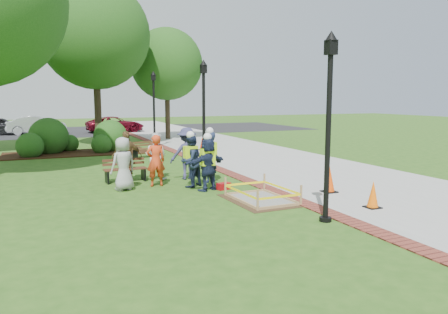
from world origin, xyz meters
name	(u,v)px	position (x,y,z in m)	size (l,w,h in m)	color
ground	(224,198)	(0.00, 0.00, 0.00)	(100.00, 100.00, 0.00)	#285116
sidewalk	(237,150)	(5.00, 10.00, 0.01)	(6.00, 60.00, 0.02)	#9E9E99
brick_edging	(179,153)	(1.75, 10.00, 0.01)	(0.50, 60.00, 0.03)	maroon
mulch_bed	(77,153)	(-3.00, 12.00, 0.02)	(7.00, 3.00, 0.05)	#381E0F
parking_lot	(100,131)	(0.00, 27.00, 0.00)	(36.00, 12.00, 0.01)	black
wet_concrete_pad	(261,192)	(0.86, -0.60, 0.23)	(1.78, 2.36, 0.55)	#47331E
bench_near	(125,175)	(-2.11, 3.56, 0.25)	(1.44, 0.55, 0.77)	#502B1B
bench_far	(147,152)	(-0.07, 9.16, 0.24)	(1.46, 0.76, 0.75)	#4F301B
cone_front	(373,195)	(3.06, -2.50, 0.34)	(0.36, 0.36, 0.71)	black
cone_back	(329,180)	(3.17, -0.54, 0.38)	(0.40, 0.40, 0.80)	black
cone_far	(202,144)	(3.28, 10.77, 0.33)	(0.35, 0.35, 0.68)	black
toolbox	(224,186)	(0.45, 1.11, 0.10)	(0.42, 0.23, 0.21)	#9E0C11
lamp_near	(329,113)	(1.25, -3.00, 2.48)	(0.28, 0.28, 4.26)	black
lamp_mid	(204,106)	(1.25, 5.00, 2.48)	(0.28, 0.28, 4.26)	black
lamp_far	(154,103)	(1.25, 13.00, 2.48)	(0.28, 0.28, 4.26)	black
tree_back	(95,35)	(-1.56, 14.88, 6.28)	(6.10, 6.10, 9.35)	#3D2D1E
tree_right	(167,64)	(3.34, 17.70, 4.99)	(4.78, 4.78, 7.39)	#3D2D1E
shrub_a	(31,157)	(-5.15, 11.36, 0.00)	(1.26, 1.26, 1.26)	#174714
shrub_b	(49,153)	(-4.29, 12.56, 0.00)	(1.95, 1.95, 1.95)	#174714
shrub_c	(102,153)	(-1.83, 11.64, 0.00)	(1.04, 1.04, 1.04)	#174714
shrub_d	(111,151)	(-1.27, 12.38, 0.00)	(1.77, 1.77, 1.77)	#174714
shrub_e	(70,151)	(-3.27, 13.21, 0.00)	(0.95, 0.95, 0.95)	#174714
casual_person_a	(123,164)	(-2.40, 2.21, 0.82)	(0.61, 0.50, 1.63)	#9D9D9D
casual_person_b	(156,161)	(-1.33, 2.44, 0.82)	(0.53, 0.35, 1.65)	red
casual_person_c	(156,156)	(-1.06, 3.57, 0.81)	(0.61, 0.59, 1.61)	white
casual_person_d	(127,156)	(-2.02, 3.63, 0.85)	(0.56, 0.38, 1.70)	brown
casual_person_e	(187,154)	(-0.04, 3.22, 0.89)	(0.60, 0.42, 1.79)	navy
hivis_worker_a	(208,162)	(-0.04, 1.19, 0.88)	(0.60, 0.49, 1.76)	#1A1C44
hivis_worker_b	(210,155)	(0.49, 2.39, 0.92)	(0.64, 0.57, 1.84)	#1C1E4B
hivis_worker_c	(191,159)	(-0.35, 1.90, 0.89)	(0.62, 0.55, 1.78)	#182740
parked_car_a	(1,135)	(-7.41, 25.66, 0.00)	(4.52, 1.96, 1.47)	#242426
parked_car_b	(38,134)	(-4.86, 25.25, 0.00)	(4.69, 2.04, 1.53)	silver
parked_car_c	(116,132)	(0.98, 24.96, 0.00)	(4.23, 1.84, 1.38)	maroon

